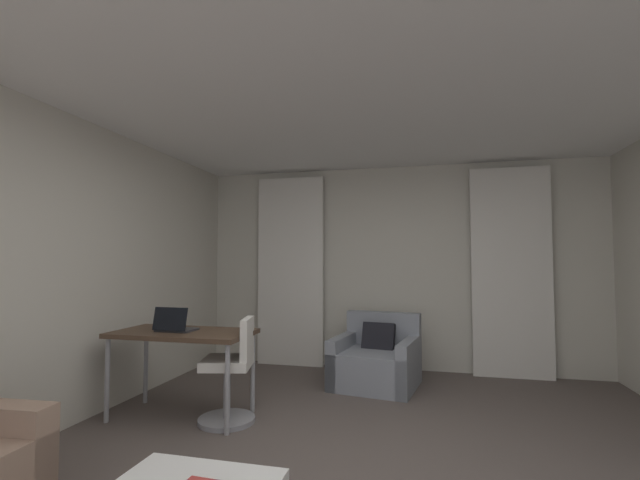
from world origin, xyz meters
The scene contains 9 objects.
wall_window centered at (0.00, 3.03, 1.30)m, with size 5.12×0.06×2.60m.
wall_left centered at (-2.53, 0.00, 1.30)m, with size 0.06×6.12×2.60m.
ceiling centered at (0.00, 0.00, 2.63)m, with size 5.12×6.12×0.06m, color white.
curtain_left_panel centered at (-1.38, 2.90, 1.25)m, with size 0.90×0.06×2.50m.
curtain_right_panel centered at (1.38, 2.90, 1.25)m, with size 0.90×0.06×2.50m.
armchair centered at (-0.16, 2.21, 0.26)m, with size 0.99×0.97×0.77m.
desk centered at (-1.73, 0.85, 0.68)m, with size 1.21×0.62×0.75m.
desk_chair centered at (-1.25, 0.84, 0.39)m, with size 0.48×0.48×0.88m.
laptop centered at (-1.79, 0.81, 0.80)m, with size 0.33×0.25×0.22m.
Camera 1 is at (0.35, -2.59, 1.36)m, focal length 24.00 mm.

